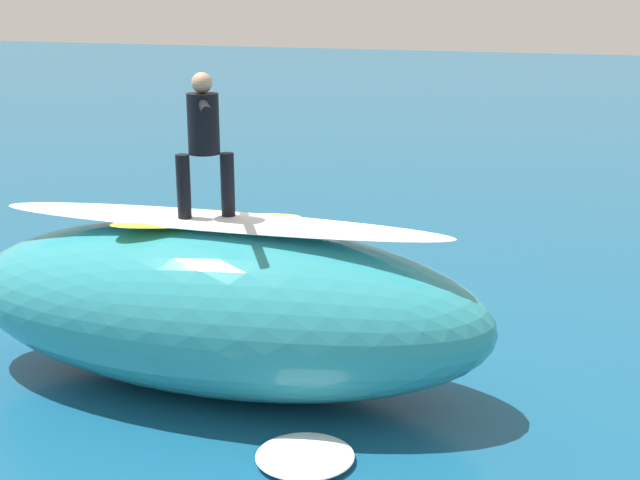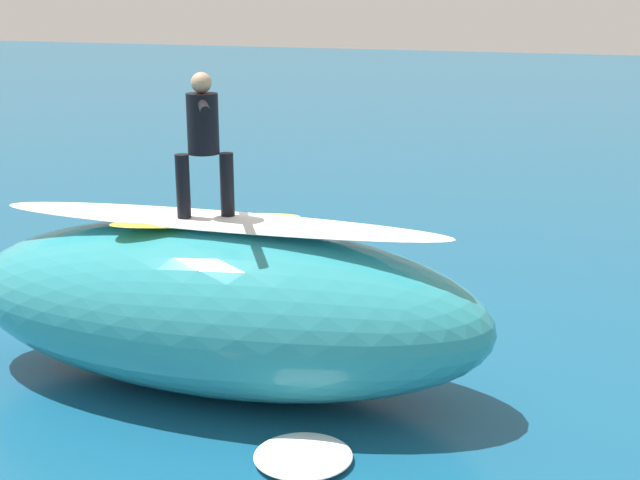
# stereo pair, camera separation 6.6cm
# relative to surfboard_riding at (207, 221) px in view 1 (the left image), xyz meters

# --- Properties ---
(ground_plane) EXTENTS (120.00, 120.00, 0.00)m
(ground_plane) POSITION_rel_surfboard_riding_xyz_m (0.50, -1.91, -1.99)
(ground_plane) COLOR #145175
(wave_crest) EXTENTS (6.47, 2.89, 1.96)m
(wave_crest) POSITION_rel_surfboard_riding_xyz_m (-0.11, -0.01, -1.01)
(wave_crest) COLOR teal
(wave_crest) RESTS_ON ground_plane
(wave_foam_lip) EXTENTS (5.41, 1.24, 0.08)m
(wave_foam_lip) POSITION_rel_surfboard_riding_xyz_m (-0.11, -0.01, 0.01)
(wave_foam_lip) COLOR white
(wave_foam_lip) RESTS_ON wave_crest
(surfboard_riding) EXTENTS (2.10, 1.56, 0.06)m
(surfboard_riding) POSITION_rel_surfboard_riding_xyz_m (0.00, 0.00, 0.00)
(surfboard_riding) COLOR yellow
(surfboard_riding) RESTS_ON wave_crest
(surfer_riding) EXTENTS (0.88, 1.35, 1.61)m
(surfer_riding) POSITION_rel_surfboard_riding_xyz_m (0.00, 0.00, 0.97)
(surfer_riding) COLOR black
(surfer_riding) RESTS_ON surfboard_riding
(surfboard_paddling) EXTENTS (0.60, 2.09, 0.07)m
(surfboard_paddling) POSITION_rel_surfboard_riding_xyz_m (-1.56, -3.00, -1.95)
(surfboard_paddling) COLOR yellow
(surfboard_paddling) RESTS_ON ground_plane
(surfer_paddling) EXTENTS (0.31, 1.54, 0.28)m
(surfer_paddling) POSITION_rel_surfboard_riding_xyz_m (-1.56, -3.12, -1.80)
(surfer_paddling) COLOR black
(surfer_paddling) RESTS_ON surfboard_paddling
(foam_patch_near) EXTENTS (1.28, 1.26, 0.12)m
(foam_patch_near) POSITION_rel_surfboard_riding_xyz_m (-1.67, 1.25, -1.93)
(foam_patch_near) COLOR white
(foam_patch_near) RESTS_ON ground_plane
(foam_patch_mid) EXTENTS (0.79, 0.81, 0.11)m
(foam_patch_mid) POSITION_rel_surfboard_riding_xyz_m (-1.82, -3.89, -1.94)
(foam_patch_mid) COLOR white
(foam_patch_mid) RESTS_ON ground_plane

